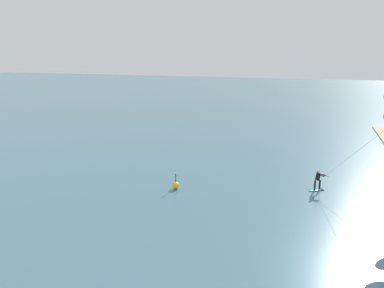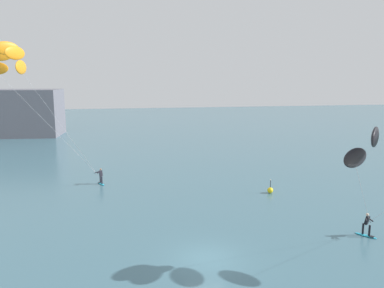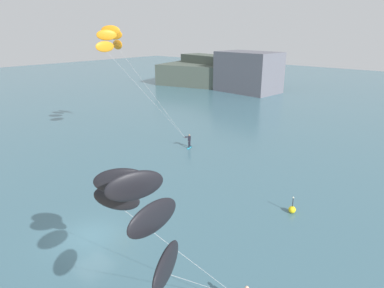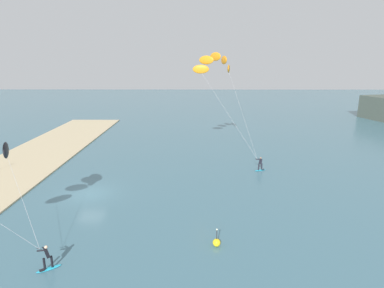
% 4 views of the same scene
% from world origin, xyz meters
% --- Properties ---
extents(ground_plane, '(240.00, 240.00, 0.00)m').
position_xyz_m(ground_plane, '(0.00, 0.00, 0.00)').
color(ground_plane, '#426B7A').
extents(marker_buoy, '(0.56, 0.56, 1.38)m').
position_xyz_m(marker_buoy, '(9.05, 12.00, 0.30)').
color(marker_buoy, yellow).
rests_on(marker_buoy, ground).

